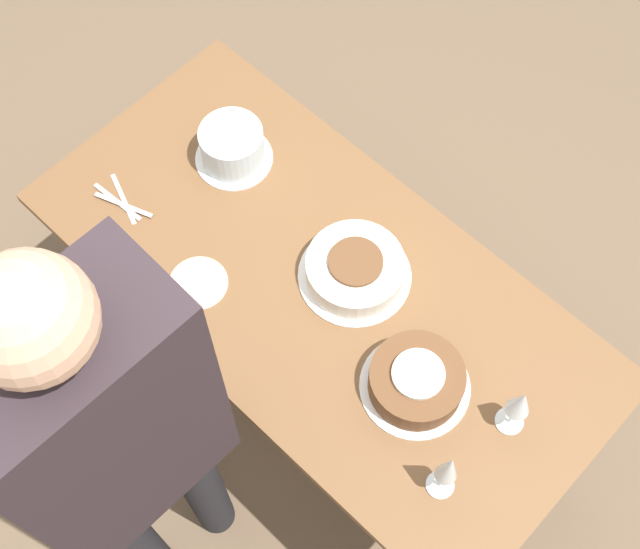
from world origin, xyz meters
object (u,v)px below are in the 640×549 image
object	(u,v)px
cake_center_white	(355,269)
wine_glass_near	(520,404)
cake_back_decorated	(232,146)
wine_glass_far	(448,469)
person_cutting	(118,442)
cake_front_chocolate	(416,381)

from	to	relation	value
cake_center_white	wine_glass_near	bearing A→B (deg)	-3.37
cake_center_white	cake_back_decorated	world-z (taller)	cake_back_decorated
wine_glass_far	person_cutting	bearing A→B (deg)	-136.79
cake_front_chocolate	cake_back_decorated	distance (m)	0.80
wine_glass_near	wine_glass_far	distance (m)	0.23
cake_front_chocolate	wine_glass_far	world-z (taller)	wine_glass_far
cake_center_white	person_cutting	xyz separation A→B (m)	(0.02, -0.71, 0.30)
cake_front_chocolate	wine_glass_near	bearing A→B (deg)	22.09
cake_center_white	wine_glass_far	size ratio (longest dim) A/B	1.30
wine_glass_near	person_cutting	distance (m)	0.87
cake_front_chocolate	cake_center_white	bearing A→B (deg)	158.73
wine_glass_far	cake_back_decorated	bearing A→B (deg)	163.30
person_cutting	wine_glass_near	bearing A→B (deg)	-34.88
cake_back_decorated	wine_glass_near	distance (m)	1.01
cake_back_decorated	wine_glass_far	distance (m)	1.03
cake_center_white	cake_front_chocolate	distance (m)	0.33
wine_glass_far	person_cutting	distance (m)	0.69
cake_back_decorated	person_cutting	distance (m)	0.94
cake_back_decorated	person_cutting	xyz separation A→B (m)	(0.49, -0.75, 0.28)
cake_center_white	cake_front_chocolate	bearing A→B (deg)	-21.27
cake_front_chocolate	cake_back_decorated	size ratio (longest dim) A/B	1.26
cake_front_chocolate	wine_glass_far	xyz separation A→B (m)	(0.20, -0.14, 0.11)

